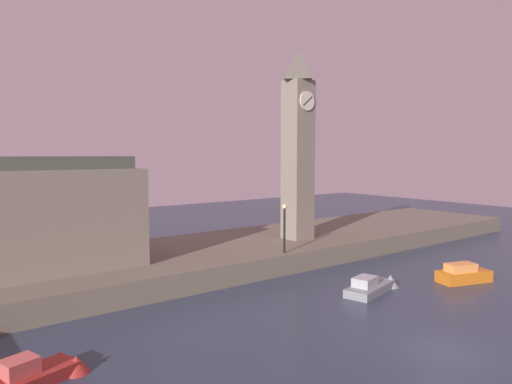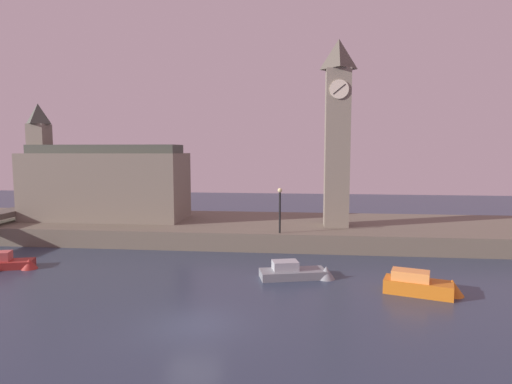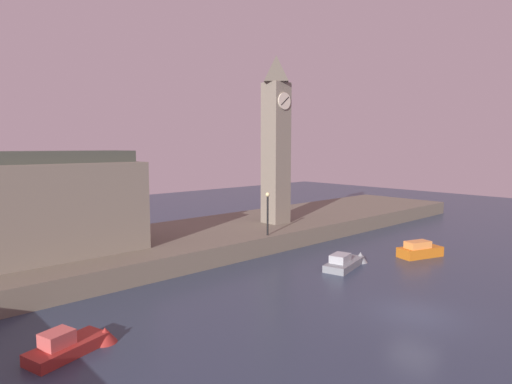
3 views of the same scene
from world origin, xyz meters
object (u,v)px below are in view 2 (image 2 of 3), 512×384
Objects in this scene: clock_tower at (337,132)px; boat_patrol_orange at (425,285)px; parliament_hall at (103,182)px; boat_dinghy_red at (13,263)px; streetlamp at (280,205)px; boat_cruiser_grey at (303,273)px.

clock_tower is 16.29m from boat_patrol_orange.
parliament_hall is 13.00m from boat_dinghy_red.
clock_tower is 3.74× the size of boat_dinghy_red.
clock_tower is 4.40× the size of streetlamp.
parliament_hall is 4.17× the size of streetlamp.
boat_patrol_orange is (6.80, -2.28, 0.17)m from boat_cruiser_grey.
clock_tower reaches higher than boat_cruiser_grey.
boat_cruiser_grey is 19.72m from boat_dinghy_red.
streetlamp is at bearing 133.13° from boat_patrol_orange.
boat_dinghy_red is (-17.93, -6.75, -3.40)m from streetlamp.
boat_dinghy_red is (-19.72, 0.14, 0.01)m from boat_cruiser_grey.
boat_cruiser_grey is 1.22× the size of boat_dinghy_red.
boat_dinghy_red is at bearing -93.53° from parliament_hall.
boat_cruiser_grey is 1.11× the size of boat_patrol_orange.
clock_tower is at bearing 24.90° from boat_dinghy_red.
clock_tower reaches higher than boat_dinghy_red.
streetlamp reaches higher than boat_patrol_orange.
clock_tower is at bearing 106.89° from boat_patrol_orange.
parliament_hall is 23.07m from boat_cruiser_grey.
boat_patrol_orange is at bearing -46.87° from streetlamp.
boat_dinghy_red is (-22.60, -10.49, -9.27)m from clock_tower.
clock_tower is at bearing -4.27° from parliament_hall.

